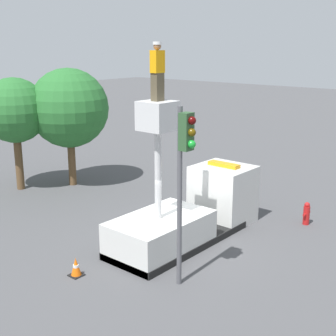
% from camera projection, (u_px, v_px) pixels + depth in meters
% --- Properties ---
extents(ground_plane, '(120.00, 120.00, 0.00)m').
position_uv_depth(ground_plane, '(179.00, 242.00, 16.25)').
color(ground_plane, '#4C4C4F').
extents(bucket_truck, '(6.36, 2.14, 5.00)m').
position_uv_depth(bucket_truck, '(191.00, 212.00, 16.51)').
color(bucket_truck, black).
rests_on(bucket_truck, ground).
extents(worker, '(0.40, 0.26, 1.75)m').
position_uv_depth(worker, '(157.00, 72.00, 13.97)').
color(worker, brown).
rests_on(worker, bucket_truck).
extents(traffic_light_pole, '(0.34, 0.57, 5.11)m').
position_uv_depth(traffic_light_pole, '(184.00, 162.00, 12.45)').
color(traffic_light_pole, '#515156').
rests_on(traffic_light_pole, ground).
extents(fire_hydrant, '(0.48, 0.24, 0.88)m').
position_uv_depth(fire_hydrant, '(306.00, 214.00, 17.78)').
color(fire_hydrant, red).
rests_on(fire_hydrant, ground).
extents(traffic_cone_rear, '(0.39, 0.39, 0.57)m').
position_uv_depth(traffic_cone_rear, '(76.00, 267.00, 13.85)').
color(traffic_cone_rear, black).
rests_on(traffic_cone_rear, ground).
extents(tree_left_bg, '(2.98, 2.98, 5.24)m').
position_uv_depth(tree_left_bg, '(15.00, 111.00, 21.33)').
color(tree_left_bg, brown).
rests_on(tree_left_bg, ground).
extents(tree_right_bg, '(3.74, 3.74, 5.63)m').
position_uv_depth(tree_right_bg, '(69.00, 108.00, 22.01)').
color(tree_right_bg, brown).
rests_on(tree_right_bg, ground).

